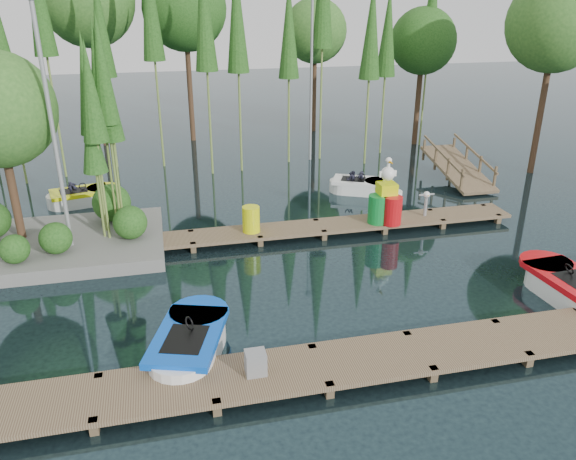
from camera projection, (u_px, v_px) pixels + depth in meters
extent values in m
plane|color=#1D3136|center=(274.00, 275.00, 15.36)|extent=(90.00, 90.00, 0.00)
cube|color=brown|center=(320.00, 366.00, 11.22)|extent=(18.00, 1.50, 0.10)
cube|color=brown|center=(95.00, 431.00, 9.84)|extent=(0.16, 0.16, 0.50)
cube|color=brown|center=(100.00, 386.00, 10.97)|extent=(0.16, 0.16, 0.50)
cube|color=brown|center=(217.00, 412.00, 10.29)|extent=(0.16, 0.16, 0.50)
cube|color=brown|center=(210.00, 370.00, 11.42)|extent=(0.16, 0.16, 0.50)
cube|color=brown|center=(329.00, 394.00, 10.74)|extent=(0.16, 0.16, 0.50)
cube|color=brown|center=(312.00, 356.00, 11.87)|extent=(0.16, 0.16, 0.50)
cube|color=brown|center=(432.00, 378.00, 11.19)|extent=(0.16, 0.16, 0.50)
cube|color=brown|center=(406.00, 343.00, 12.32)|extent=(0.16, 0.16, 0.50)
cube|color=brown|center=(528.00, 363.00, 11.64)|extent=(0.16, 0.16, 0.50)
cube|color=brown|center=(494.00, 330.00, 12.77)|extent=(0.16, 0.16, 0.50)
cube|color=brown|center=(576.00, 319.00, 13.22)|extent=(0.16, 0.16, 0.50)
cube|color=brown|center=(289.00, 229.00, 17.71)|extent=(15.00, 1.20, 0.10)
cube|color=brown|center=(49.00, 264.00, 15.87)|extent=(0.16, 0.16, 0.50)
cube|color=brown|center=(54.00, 250.00, 16.73)|extent=(0.16, 0.16, 0.50)
cube|color=brown|center=(123.00, 257.00, 16.30)|extent=(0.16, 0.16, 0.50)
cube|color=brown|center=(124.00, 244.00, 17.16)|extent=(0.16, 0.16, 0.50)
cube|color=brown|center=(194.00, 251.00, 16.72)|extent=(0.16, 0.16, 0.50)
cube|color=brown|center=(191.00, 238.00, 17.58)|extent=(0.16, 0.16, 0.50)
cube|color=brown|center=(260.00, 244.00, 17.15)|extent=(0.16, 0.16, 0.50)
cube|color=brown|center=(255.00, 232.00, 18.01)|extent=(0.16, 0.16, 0.50)
cube|color=brown|center=(324.00, 238.00, 17.57)|extent=(0.16, 0.16, 0.50)
cube|color=brown|center=(316.00, 227.00, 18.43)|extent=(0.16, 0.16, 0.50)
cube|color=brown|center=(385.00, 232.00, 18.00)|extent=(0.16, 0.16, 0.50)
cube|color=brown|center=(374.00, 221.00, 18.86)|extent=(0.16, 0.16, 0.50)
cube|color=brown|center=(442.00, 227.00, 18.42)|extent=(0.16, 0.16, 0.50)
cube|color=brown|center=(429.00, 216.00, 19.28)|extent=(0.16, 0.16, 0.50)
cube|color=brown|center=(498.00, 222.00, 18.84)|extent=(0.16, 0.16, 0.50)
cube|color=brown|center=(482.00, 212.00, 19.71)|extent=(0.16, 0.16, 0.50)
cube|color=slate|center=(57.00, 246.00, 16.72)|extent=(6.20, 4.20, 0.42)
sphere|color=#295A1C|center=(56.00, 238.00, 15.61)|extent=(0.90, 0.90, 0.90)
sphere|color=#295A1C|center=(112.00, 203.00, 17.82)|extent=(1.20, 1.20, 1.20)
sphere|color=#295A1C|center=(14.00, 249.00, 15.06)|extent=(0.80, 0.80, 0.80)
sphere|color=#295A1C|center=(130.00, 222.00, 16.55)|extent=(1.00, 1.00, 1.00)
cylinder|color=#432C1C|center=(12.00, 186.00, 16.16)|extent=(0.24, 0.24, 3.60)
cylinder|color=olive|center=(107.00, 147.00, 16.51)|extent=(0.07, 0.07, 5.93)
cone|color=#295A1C|center=(98.00, 74.00, 15.70)|extent=(0.70, 0.70, 2.97)
cylinder|color=olive|center=(96.00, 153.00, 16.34)|extent=(0.07, 0.07, 5.66)
cone|color=#295A1C|center=(87.00, 84.00, 15.57)|extent=(0.70, 0.70, 2.83)
cylinder|color=olive|center=(115.00, 158.00, 16.71)|extent=(0.07, 0.07, 5.22)
cone|color=#295A1C|center=(108.00, 95.00, 15.99)|extent=(0.70, 0.70, 2.61)
cylinder|color=olive|center=(99.00, 161.00, 15.84)|extent=(0.07, 0.07, 5.53)
cone|color=#295A1C|center=(90.00, 91.00, 15.09)|extent=(0.70, 0.70, 2.76)
cylinder|color=olive|center=(98.00, 185.00, 16.22)|extent=(0.07, 0.07, 4.01)
cone|color=#295A1C|center=(91.00, 138.00, 15.67)|extent=(0.70, 0.70, 2.01)
cylinder|color=olive|center=(111.00, 144.00, 16.40)|extent=(0.07, 0.07, 6.11)
cone|color=#295A1C|center=(102.00, 69.00, 15.56)|extent=(0.70, 0.70, 3.05)
cylinder|color=#432C1C|center=(542.00, 101.00, 23.04)|extent=(0.26, 0.26, 6.06)
sphere|color=#3C7028|center=(556.00, 23.00, 21.86)|extent=(3.81, 3.81, 3.81)
cylinder|color=#432C1C|center=(418.00, 94.00, 27.81)|extent=(0.26, 0.26, 5.02)
sphere|color=#295A1C|center=(423.00, 41.00, 26.83)|extent=(3.16, 3.16, 3.16)
cylinder|color=#432C1C|center=(314.00, 82.00, 30.50)|extent=(0.26, 0.26, 5.31)
sphere|color=#3C7028|center=(315.00, 31.00, 29.47)|extent=(3.34, 3.34, 3.34)
cylinder|color=#432C1C|center=(189.00, 77.00, 28.27)|extent=(0.26, 0.26, 6.46)
sphere|color=#295A1C|center=(185.00, 8.00, 27.01)|extent=(4.06, 4.06, 4.06)
cylinder|color=#432C1C|center=(97.00, 76.00, 27.24)|extent=(0.26, 0.26, 6.85)
sphere|color=#3C7028|center=(87.00, 0.00, 25.91)|extent=(4.31, 4.31, 4.31)
cylinder|color=olive|center=(9.00, 90.00, 21.37)|extent=(0.09, 0.09, 7.48)
cylinder|color=olive|center=(47.00, 57.00, 21.77)|extent=(0.09, 0.09, 9.66)
cylinder|color=olive|center=(106.00, 78.00, 23.49)|extent=(0.09, 0.09, 7.69)
cone|color=#295A1C|center=(100.00, 24.00, 22.66)|extent=(0.90, 0.90, 4.23)
cylinder|color=olive|center=(155.00, 62.00, 23.35)|extent=(0.09, 0.09, 8.99)
cylinder|color=olive|center=(207.00, 72.00, 22.43)|extent=(0.09, 0.09, 8.44)
cone|color=#295A1C|center=(204.00, 9.00, 21.51)|extent=(0.90, 0.90, 4.64)
cylinder|color=olive|center=(239.00, 74.00, 22.86)|extent=(0.09, 0.09, 8.22)
cone|color=#295A1C|center=(237.00, 13.00, 21.96)|extent=(0.90, 0.90, 4.52)
cylinder|color=olive|center=(289.00, 79.00, 24.28)|extent=(0.09, 0.09, 7.41)
cone|color=#295A1C|center=(289.00, 28.00, 23.48)|extent=(0.90, 0.90, 4.07)
cylinder|color=olive|center=(322.00, 49.00, 24.35)|extent=(0.09, 0.09, 9.77)
cylinder|color=olive|center=(369.00, 80.00, 24.04)|extent=(0.09, 0.09, 7.40)
cone|color=#295A1C|center=(372.00, 29.00, 23.23)|extent=(0.90, 0.90, 4.07)
cylinder|color=olive|center=(385.00, 77.00, 25.81)|extent=(0.09, 0.09, 7.14)
cone|color=#295A1C|center=(388.00, 31.00, 25.03)|extent=(0.90, 0.90, 3.93)
cylinder|color=olive|center=(427.00, 57.00, 26.95)|extent=(0.09, 0.09, 8.61)
cone|color=#295A1C|center=(432.00, 3.00, 26.01)|extent=(0.90, 0.90, 4.74)
cylinder|color=gray|center=(54.00, 139.00, 15.09)|extent=(0.12, 0.12, 7.00)
cylinder|color=gray|center=(311.00, 83.00, 24.70)|extent=(0.12, 0.12, 7.00)
cube|color=brown|center=(457.00, 168.00, 22.86)|extent=(1.50, 3.94, 0.95)
cube|color=brown|center=(462.00, 180.00, 21.26)|extent=(0.08, 0.08, 0.90)
cube|color=brown|center=(448.00, 169.00, 22.20)|extent=(0.08, 0.08, 0.90)
cube|color=brown|center=(435.00, 159.00, 23.15)|extent=(0.08, 0.08, 0.90)
cube|color=brown|center=(424.00, 150.00, 24.09)|extent=(0.08, 0.08, 0.90)
cube|color=brown|center=(443.00, 155.00, 22.48)|extent=(0.06, 3.54, 0.83)
cube|color=brown|center=(495.00, 178.00, 21.55)|extent=(0.08, 0.08, 0.90)
cube|color=brown|center=(480.00, 167.00, 22.50)|extent=(0.08, 0.08, 0.90)
cube|color=brown|center=(466.00, 157.00, 23.44)|extent=(0.08, 0.08, 0.90)
cube|color=brown|center=(454.00, 148.00, 24.38)|extent=(0.08, 0.08, 0.90)
cube|color=brown|center=(475.00, 153.00, 22.77)|extent=(0.06, 3.54, 0.83)
cube|color=white|center=(189.00, 349.00, 11.81)|extent=(1.63, 1.64, 0.59)
cylinder|color=white|center=(197.00, 332.00, 12.41)|extent=(1.63, 1.63, 0.59)
cylinder|color=white|center=(181.00, 368.00, 11.21)|extent=(1.63, 1.63, 0.59)
cube|color=blue|center=(188.00, 336.00, 11.69)|extent=(1.96, 2.55, 0.15)
cylinder|color=blue|center=(199.00, 312.00, 12.55)|extent=(1.66, 1.66, 0.15)
cube|color=black|center=(185.00, 340.00, 11.47)|extent=(1.09, 1.26, 0.06)
torus|color=black|center=(189.00, 323.00, 11.75)|extent=(0.25, 0.33, 0.29)
cube|color=white|center=(570.00, 291.00, 14.12)|extent=(1.38, 1.39, 0.60)
cylinder|color=white|center=(552.00, 279.00, 14.70)|extent=(1.38, 1.38, 0.60)
cube|color=red|center=(572.00, 279.00, 13.99)|extent=(1.46, 2.35, 0.15)
cylinder|color=red|center=(546.00, 263.00, 14.83)|extent=(1.41, 1.41, 0.15)
torus|color=black|center=(569.00, 269.00, 14.05)|extent=(0.18, 0.31, 0.29)
cube|color=white|center=(80.00, 199.00, 20.48)|extent=(1.38, 1.37, 0.52)
cylinder|color=white|center=(97.00, 197.00, 20.72)|extent=(1.37, 1.37, 0.52)
cylinder|color=white|center=(64.00, 202.00, 20.25)|extent=(1.37, 1.37, 0.52)
cube|color=#DAE50C|center=(79.00, 192.00, 20.37)|extent=(2.20, 1.58, 0.13)
cylinder|color=#DAE50C|center=(103.00, 189.00, 20.71)|extent=(1.40, 1.40, 0.13)
cube|color=black|center=(74.00, 191.00, 20.28)|extent=(1.08, 0.90, 0.06)
torus|color=black|center=(83.00, 186.00, 20.36)|extent=(0.29, 0.20, 0.25)
imported|color=#1E1E2D|center=(71.00, 186.00, 20.17)|extent=(0.47, 0.39, 0.93)
cube|color=white|center=(358.00, 188.00, 21.72)|extent=(1.47, 1.47, 0.50)
cylinder|color=white|center=(372.00, 189.00, 21.61)|extent=(1.47, 1.47, 0.50)
cylinder|color=white|center=(343.00, 187.00, 21.83)|extent=(1.47, 1.47, 0.50)
cube|color=white|center=(358.00, 181.00, 21.61)|extent=(2.21, 1.84, 0.13)
cylinder|color=white|center=(379.00, 182.00, 21.45)|extent=(1.49, 1.49, 0.13)
cube|color=black|center=(353.00, 180.00, 21.63)|extent=(1.11, 1.01, 0.05)
torus|color=black|center=(362.00, 177.00, 21.51)|extent=(0.29, 0.23, 0.24)
imported|color=#1E1E2D|center=(352.00, 175.00, 21.57)|extent=(0.45, 0.41, 0.82)
imported|color=#1E1E2D|center=(361.00, 174.00, 21.81)|extent=(0.35, 0.31, 0.62)
cube|color=gray|center=(256.00, 363.00, 10.84)|extent=(0.40, 0.34, 0.49)
cylinder|color=#DAE50C|center=(251.00, 219.00, 17.28)|extent=(0.54, 0.54, 0.81)
cylinder|color=#0D792B|center=(378.00, 209.00, 17.93)|extent=(0.62, 0.62, 0.92)
cylinder|color=white|center=(392.00, 204.00, 18.34)|extent=(0.62, 0.62, 0.92)
cylinder|color=red|center=(392.00, 210.00, 17.83)|extent=(0.62, 0.62, 0.92)
cube|color=#DAE50C|center=(387.00, 188.00, 17.84)|extent=(0.56, 0.56, 0.36)
sphere|color=white|center=(388.00, 174.00, 17.65)|extent=(0.45, 0.45, 0.45)
cylinder|color=white|center=(388.00, 166.00, 17.55)|extent=(0.10, 0.10, 0.31)
sphere|color=white|center=(389.00, 160.00, 17.48)|extent=(0.21, 0.21, 0.21)
cone|color=#F49D0C|center=(391.00, 163.00, 17.30)|extent=(0.10, 0.31, 0.10)
cube|color=white|center=(388.00, 174.00, 17.65)|extent=(0.56, 0.06, 0.18)
cylinder|color=gray|center=(425.00, 207.00, 18.54)|extent=(0.11, 0.11, 0.64)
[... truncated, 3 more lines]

